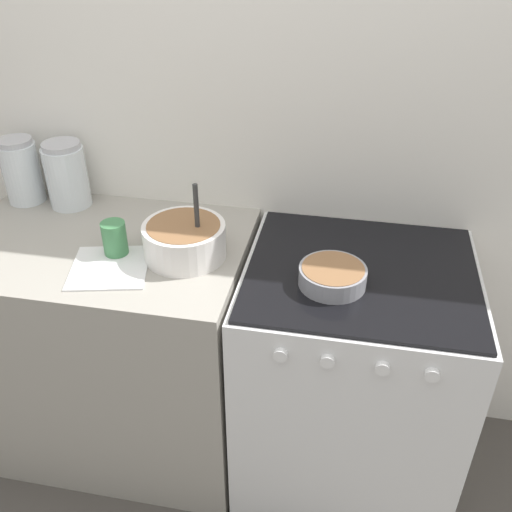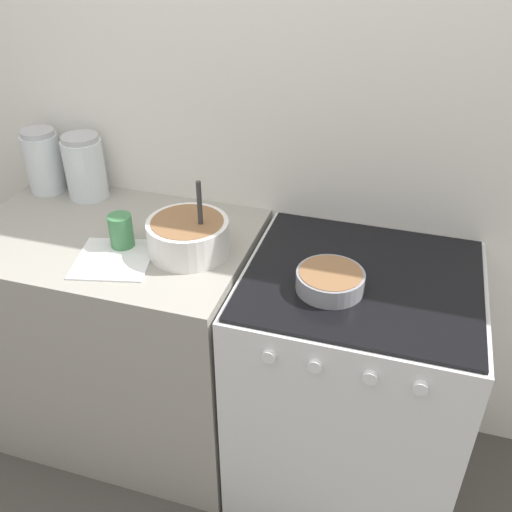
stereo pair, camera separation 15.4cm
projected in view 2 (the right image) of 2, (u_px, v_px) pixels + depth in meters
name	position (u px, v px, depth m)	size (l,w,h in m)	color
wall_back	(275.00, 135.00, 1.98)	(4.99, 0.05, 2.40)	white
countertop_cabinet	(124.00, 335.00, 2.22)	(0.99, 0.67, 0.92)	#9E998E
stove	(350.00, 383.00, 2.01)	(0.74, 0.69, 0.92)	silver
mixing_bowl	(188.00, 235.00, 1.84)	(0.27, 0.27, 0.26)	white
baking_pan	(330.00, 280.00, 1.68)	(0.20, 0.20, 0.06)	gray
storage_jar_left	(44.00, 165.00, 2.20)	(0.14, 0.14, 0.25)	silver
storage_jar_middle	(85.00, 171.00, 2.16)	(0.15, 0.15, 0.25)	silver
tin_can	(121.00, 231.00, 1.87)	(0.08, 0.08, 0.12)	#3F7F4C
recipe_page	(114.00, 259.00, 1.83)	(0.29, 0.29, 0.01)	white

